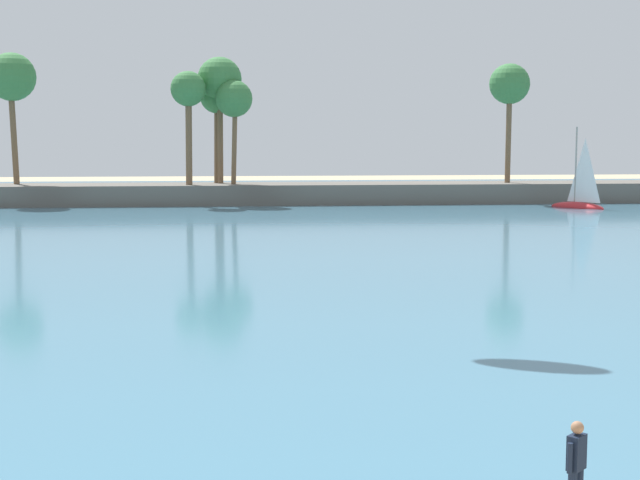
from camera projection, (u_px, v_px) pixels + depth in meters
The scene contains 4 objects.
sea at pixel (215, 219), 69.44m from camera, with size 220.00×108.09×0.06m, color teal.
palm_headland at pixel (209, 164), 82.91m from camera, with size 103.17×6.18×13.03m.
person_at_waterline at pixel (576, 467), 15.49m from camera, with size 0.43×0.40×1.67m.
sailboat_mid_bay at pixel (578, 200), 78.82m from camera, with size 4.13×4.83×7.15m.
Camera 1 is at (1.04, -7.22, 6.30)m, focal length 53.72 mm.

